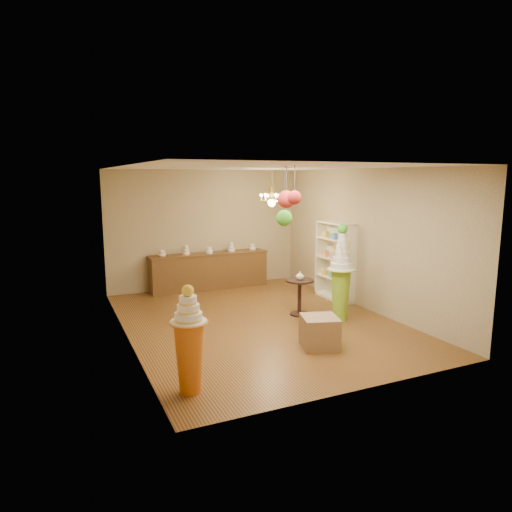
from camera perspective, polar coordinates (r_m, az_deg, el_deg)
name	(u,v)px	position (r m, az deg, el deg)	size (l,w,h in m)	color
floor	(258,321)	(9.12, 0.24, -8.16)	(6.50, 6.50, 0.00)	brown
ceiling	(258,167)	(8.68, 0.25, 11.03)	(6.50, 6.50, 0.00)	silver
wall_back	(205,229)	(11.78, -6.37, 3.35)	(5.00, 0.04, 3.00)	tan
wall_front	(363,281)	(6.03, 13.24, -3.08)	(5.00, 0.04, 3.00)	tan
wall_left	(125,256)	(8.07, -16.11, 0.04)	(0.04, 6.50, 3.00)	tan
wall_right	(364,239)	(10.07, 13.30, 2.04)	(0.04, 6.50, 3.00)	tan
pedestal_green	(341,283)	(9.13, 10.55, -3.30)	(0.68, 0.68, 1.93)	#80B126
pedestal_orange	(189,348)	(6.15, -8.34, -11.31)	(0.54, 0.54, 1.46)	#CC6617
burlap_riser	(320,332)	(7.80, 7.96, -9.39)	(0.58, 0.58, 0.53)	#8F6D4E
sideboard	(209,270)	(11.68, -5.84, -1.78)	(3.04, 0.54, 1.16)	#54361A
shelving_unit	(335,261)	(10.70, 9.88, -0.63)	(0.33, 1.20, 1.80)	#EEEBCE
round_table	(300,292)	(9.45, 5.47, -4.52)	(0.73, 0.73, 0.75)	black
vase	(300,275)	(9.37, 5.50, -2.44)	(0.17, 0.17, 0.17)	#EEEBCE
pom_red_left	(286,199)	(7.31, 3.81, 7.09)	(0.28, 0.28, 0.67)	#433830
pom_green_mid	(284,218)	(7.60, 3.55, 4.77)	(0.27, 0.27, 0.99)	#433830
pom_red_right	(294,197)	(6.89, 4.82, 7.30)	(0.21, 0.21, 0.59)	#433830
chandelier	(272,200)	(10.33, 1.98, 6.96)	(0.71, 0.71, 0.85)	#F0D654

